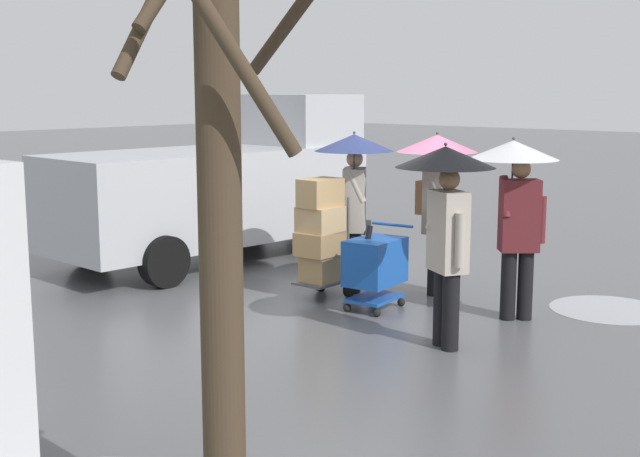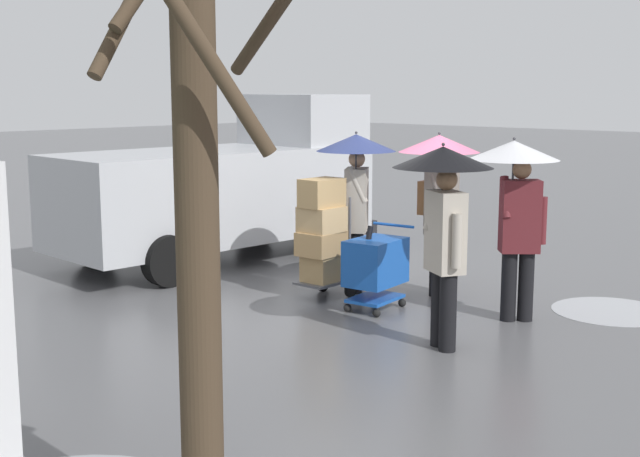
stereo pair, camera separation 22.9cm
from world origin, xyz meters
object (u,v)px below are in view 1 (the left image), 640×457
(shopping_cart_vendor, at_px, (375,264))
(pedestrian_pink_side, at_px, (354,175))
(hand_dolly_boxes, at_px, (321,232))
(pedestrian_white_side, at_px, (516,186))
(cargo_van_parked_right, at_px, (223,185))
(pedestrian_black_side, at_px, (437,176))
(bare_tree_near, at_px, (221,220))
(pedestrian_far_side, at_px, (446,197))

(shopping_cart_vendor, xyz_separation_m, pedestrian_pink_side, (0.78, -0.52, 1.00))
(hand_dolly_boxes, height_order, pedestrian_white_side, pedestrian_white_side)
(cargo_van_parked_right, distance_m, hand_dolly_boxes, 3.09)
(cargo_van_parked_right, distance_m, pedestrian_white_side, 5.30)
(cargo_van_parked_right, xyz_separation_m, pedestrian_white_side, (-5.28, 0.21, 0.41))
(pedestrian_black_side, xyz_separation_m, bare_tree_near, (-2.75, 6.16, 0.42))
(pedestrian_pink_side, distance_m, pedestrian_white_side, 2.28)
(hand_dolly_boxes, height_order, pedestrian_pink_side, pedestrian_pink_side)
(shopping_cart_vendor, bearing_deg, pedestrian_black_side, -96.45)
(hand_dolly_boxes, xyz_separation_m, pedestrian_white_side, (-2.36, -0.74, 0.71))
(pedestrian_pink_side, distance_m, pedestrian_black_side, 1.09)
(bare_tree_near, bearing_deg, cargo_van_parked_right, -41.73)
(cargo_van_parked_right, bearing_deg, pedestrian_white_side, 177.75)
(pedestrian_pink_side, relative_size, pedestrian_black_side, 1.00)
(hand_dolly_boxes, relative_size, bare_tree_near, 0.42)
(pedestrian_pink_side, height_order, pedestrian_far_side, same)
(pedestrian_black_side, relative_size, bare_tree_near, 0.57)
(hand_dolly_boxes, height_order, pedestrian_far_side, pedestrian_far_side)
(pedestrian_white_side, bearing_deg, hand_dolly_boxes, 17.45)
(pedestrian_pink_side, bearing_deg, hand_dolly_boxes, 81.33)
(cargo_van_parked_right, bearing_deg, pedestrian_far_side, 162.85)
(pedestrian_pink_side, bearing_deg, cargo_van_parked_right, -7.45)
(shopping_cart_vendor, height_order, pedestrian_pink_side, pedestrian_pink_side)
(shopping_cart_vendor, height_order, bare_tree_near, bare_tree_near)
(shopping_cart_vendor, height_order, pedestrian_far_side, pedestrian_far_side)
(cargo_van_parked_right, xyz_separation_m, pedestrian_far_side, (-5.27, 1.63, 0.41))
(pedestrian_white_side, bearing_deg, bare_tree_near, 103.58)
(pedestrian_black_side, bearing_deg, shopping_cart_vendor, 83.55)
(pedestrian_white_side, bearing_deg, pedestrian_pink_side, 4.67)
(hand_dolly_boxes, bearing_deg, bare_tree_near, 126.84)
(pedestrian_white_side, bearing_deg, pedestrian_far_side, 89.44)
(pedestrian_far_side, bearing_deg, shopping_cart_vendor, -25.75)
(hand_dolly_boxes, bearing_deg, pedestrian_far_side, 163.89)
(pedestrian_black_side, distance_m, pedestrian_white_side, 1.43)
(hand_dolly_boxes, xyz_separation_m, pedestrian_black_side, (-0.99, -1.17, 0.70))
(pedestrian_pink_side, distance_m, bare_tree_near, 6.66)
(shopping_cart_vendor, xyz_separation_m, pedestrian_white_side, (-1.49, -0.70, 1.02))
(bare_tree_near, bearing_deg, pedestrian_white_side, -76.42)
(hand_dolly_boxes, distance_m, pedestrian_pink_side, 0.89)
(pedestrian_pink_side, xyz_separation_m, pedestrian_black_side, (-0.91, -0.61, 0.00))
(shopping_cart_vendor, distance_m, pedestrian_black_side, 1.51)
(hand_dolly_boxes, bearing_deg, pedestrian_white_side, -162.55)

